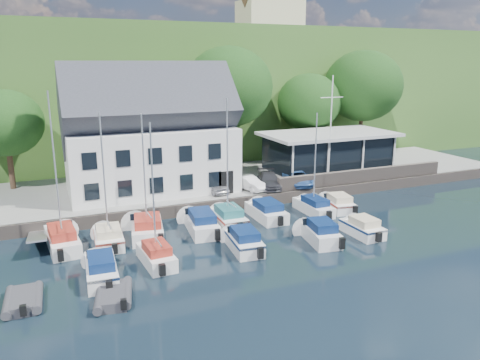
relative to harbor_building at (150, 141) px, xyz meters
The scene contains 35 objects.
ground 18.70m from the harbor_building, 67.01° to the right, with size 180.00×180.00×0.00m, color black.
quay 8.57m from the harbor_building, ahead, with size 60.00×13.00×1.00m, color gray.
quay_face 10.14m from the harbor_building, 38.16° to the right, with size 60.00×0.30×1.00m, color #5C5149.
hillside 46.11m from the harbor_building, 81.25° to the left, with size 160.00×75.00×16.00m, color #31531F.
field_patch 56.60m from the harbor_building, 74.34° to the left, with size 50.00×30.00×0.30m, color olive.
farmhouse 48.15m from the harbor_building, 50.75° to the left, with size 10.40×7.00×8.20m, color beige, non-canonical shape.
harbor_building is the anchor object (origin of this frame).
club_pavilion 18.15m from the harbor_building, ahead, with size 13.20×7.20×4.10m, color black, non-canonical shape.
seawall 20.03m from the harbor_building, 15.03° to the right, with size 18.00×0.50×1.20m, color #5C5149.
gangway 13.23m from the harbor_building, 141.71° to the right, with size 1.20×6.00×1.40m, color silver, non-canonical shape.
car_silver 6.67m from the harbor_building, 32.47° to the right, with size 1.49×3.71×1.26m, color #AAAAAF.
car_white 9.39m from the harbor_building, 24.08° to the right, with size 1.29×3.69×1.22m, color silver.
car_dgrey 11.10m from the harbor_building, 19.18° to the right, with size 1.84×4.53×1.31m, color #323338.
car_blue 13.72m from the harbor_building, 16.10° to the right, with size 1.57×3.98×1.36m, color #325C9B.
flagpole 16.45m from the harbor_building, 13.08° to the right, with size 2.36×0.20×9.85m, color silver, non-canonical shape.
tree_0 12.51m from the harbor_building, 156.10° to the left, with size 6.42×6.42×8.78m, color black, non-canonical shape.
tree_2 6.84m from the harbor_building, 60.27° to the left, with size 7.87×7.87×10.75m, color black, non-canonical shape.
tree_3 11.57m from the harbor_building, 31.32° to the left, with size 9.25×9.25×12.64m, color black, non-canonical shape.
tree_4 20.22m from the harbor_building, 16.60° to the left, with size 7.16×7.16×9.79m, color black, non-canonical shape.
tree_5 26.76m from the harbor_building, 11.17° to the left, with size 9.03×9.03×12.34m, color black, non-canonical shape.
boat_r1_0 11.80m from the harbor_building, 132.72° to the right, with size 1.97×7.15×9.48m, color silver, non-canonical shape.
boat_r1_1 10.76m from the harbor_building, 118.51° to the right, with size 1.98×5.28×8.42m, color silver, non-canonical shape.
boat_r1_2 9.17m from the harbor_building, 105.00° to the right, with size 2.32×6.22×9.53m, color silver, non-canonical shape.
boat_r1_3 10.33m from the harbor_building, 80.51° to the right, with size 2.05×7.13×1.55m, color silver, non-canonical shape.
boat_r1_4 9.61m from the harbor_building, 66.88° to the right, with size 2.05×6.05×9.29m, color silver, non-canonical shape.
boat_r1_5 12.05m from the harbor_building, 50.11° to the right, with size 2.11×6.26×1.48m, color silver, non-canonical shape.
boat_r1_6 14.36m from the harbor_building, 37.81° to the right, with size 1.73×6.13×8.44m, color silver, non-canonical shape.
boat_r1_7 16.92m from the harbor_building, 32.95° to the right, with size 1.90×5.16×1.35m, color silver, non-canonical shape.
boat_r2_0 16.28m from the harbor_building, 113.30° to the right, with size 1.81×6.15×1.48m, color silver, non-canonical shape.
boat_r2_1 13.93m from the harbor_building, 101.75° to the right, with size 1.72×5.53×8.60m, color silver, non-canonical shape.
boat_r2_2 14.65m from the harbor_building, 77.54° to the right, with size 1.89×5.73×1.48m, color silver, non-canonical shape.
boat_r2_3 17.27m from the harbor_building, 59.67° to the right, with size 1.91×5.53×1.56m, color silver, non-canonical shape.
boat_r2_4 19.28m from the harbor_building, 50.70° to the right, with size 1.86×4.88×1.37m, color silver, non-canonical shape.
dinghy_0 19.58m from the harbor_building, 122.69° to the right, with size 1.91×3.18×0.74m, color #343439, non-canonical shape.
dinghy_1 18.89m from the harbor_building, 108.94° to the right, with size 1.92×3.20×0.75m, color #343439, non-canonical shape.
Camera 1 is at (-15.43, -23.57, 12.10)m, focal length 35.00 mm.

